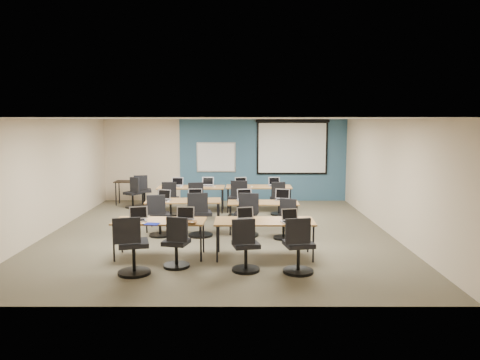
{
  "coord_description": "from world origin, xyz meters",
  "views": [
    {
      "loc": [
        0.49,
        -10.93,
        2.66
      ],
      "look_at": [
        0.49,
        0.4,
        1.21
      ],
      "focal_mm": 35.0,
      "sensor_mm": 36.0,
      "label": 1
    }
  ],
  "objects_px": {
    "training_table_front_right": "(264,223)",
    "task_chair_0": "(132,250)",
    "whiteboard": "(216,157)",
    "utility_table": "(130,184)",
    "projector_screen": "(292,144)",
    "task_chair_1": "(177,247)",
    "task_chair_4": "(159,219)",
    "laptop_2": "(245,217)",
    "task_chair_2": "(245,250)",
    "laptop_7": "(283,197)",
    "spare_chair_b": "(133,195)",
    "training_table_back_right": "(259,188)",
    "task_chair_6": "(247,218)",
    "laptop_10": "(241,184)",
    "training_table_back_left": "(191,188)",
    "task_chair_9": "(198,203)",
    "laptop_6": "(244,198)",
    "laptop_9": "(208,184)",
    "task_chair_8": "(170,202)",
    "task_chair_5": "(200,218)",
    "task_chair_7": "(285,222)",
    "training_table_mid_right": "(263,204)",
    "laptop_5": "(195,197)",
    "laptop_3": "(290,219)",
    "laptop_1": "(185,217)",
    "laptop_8": "(177,184)",
    "laptop_4": "(164,198)",
    "task_chair_10": "(238,202)",
    "task_chair_3": "(298,250)",
    "laptop_11": "(274,184)",
    "training_table_mid_left": "(184,202)",
    "training_table_front_left": "(160,223)",
    "task_chair_11": "(279,201)"
  },
  "relations": [
    {
      "from": "training_table_back_right",
      "to": "task_chair_1",
      "type": "distance_m",
      "value": 5.69
    },
    {
      "from": "training_table_mid_right",
      "to": "spare_chair_b",
      "type": "relative_size",
      "value": 1.76
    },
    {
      "from": "task_chair_0",
      "to": "laptop_1",
      "type": "height_order",
      "value": "task_chair_0"
    },
    {
      "from": "projector_screen",
      "to": "task_chair_3",
      "type": "xyz_separation_m",
      "value": [
        -0.7,
        -7.44,
        -1.47
      ]
    },
    {
      "from": "training_table_mid_right",
      "to": "laptop_5",
      "type": "distance_m",
      "value": 1.69
    },
    {
      "from": "laptop_1",
      "to": "utility_table",
      "type": "relative_size",
      "value": 0.36
    },
    {
      "from": "training_table_front_right",
      "to": "task_chair_0",
      "type": "height_order",
      "value": "task_chair_0"
    },
    {
      "from": "laptop_5",
      "to": "laptop_8",
      "type": "bearing_deg",
      "value": 100.98
    },
    {
      "from": "projector_screen",
      "to": "laptop_3",
      "type": "bearing_deg",
      "value": -96.53
    },
    {
      "from": "training_table_front_right",
      "to": "laptop_3",
      "type": "bearing_deg",
      "value": -15.37
    },
    {
      "from": "laptop_1",
      "to": "task_chair_7",
      "type": "xyz_separation_m",
      "value": [
        2.07,
        1.39,
        -0.41
      ]
    },
    {
      "from": "task_chair_6",
      "to": "laptop_10",
      "type": "height_order",
      "value": "task_chair_6"
    },
    {
      "from": "task_chair_11",
      "to": "training_table_mid_left",
      "type": "bearing_deg",
      "value": -157.13
    },
    {
      "from": "task_chair_8",
      "to": "task_chair_9",
      "type": "bearing_deg",
      "value": -14.99
    },
    {
      "from": "training_table_back_left",
      "to": "task_chair_9",
      "type": "xyz_separation_m",
      "value": [
        0.26,
        -0.86,
        -0.28
      ]
    },
    {
      "from": "laptop_8",
      "to": "task_chair_8",
      "type": "bearing_deg",
      "value": -91.44
    },
    {
      "from": "task_chair_2",
      "to": "whiteboard",
      "type": "bearing_deg",
      "value": 84.52
    },
    {
      "from": "training_table_mid_right",
      "to": "task_chair_8",
      "type": "distance_m",
      "value": 3.17
    },
    {
      "from": "task_chair_4",
      "to": "laptop_2",
      "type": "bearing_deg",
      "value": -51.85
    },
    {
      "from": "whiteboard",
      "to": "laptop_1",
      "type": "height_order",
      "value": "whiteboard"
    },
    {
      "from": "task_chair_0",
      "to": "laptop_8",
      "type": "height_order",
      "value": "task_chair_0"
    },
    {
      "from": "training_table_back_left",
      "to": "task_chair_9",
      "type": "distance_m",
      "value": 0.94
    },
    {
      "from": "whiteboard",
      "to": "task_chair_2",
      "type": "xyz_separation_m",
      "value": [
        0.88,
        -7.37,
        -1.05
      ]
    },
    {
      "from": "laptop_5",
      "to": "laptop_7",
      "type": "relative_size",
      "value": 0.99
    },
    {
      "from": "training_table_front_right",
      "to": "training_table_back_left",
      "type": "distance_m",
      "value": 5.02
    },
    {
      "from": "training_table_back_right",
      "to": "training_table_mid_left",
      "type": "bearing_deg",
      "value": -127.6
    },
    {
      "from": "task_chair_5",
      "to": "task_chair_7",
      "type": "relative_size",
      "value": 1.1
    },
    {
      "from": "task_chair_6",
      "to": "task_chair_10",
      "type": "bearing_deg",
      "value": 106.46
    },
    {
      "from": "laptop_7",
      "to": "spare_chair_b",
      "type": "relative_size",
      "value": 0.37
    },
    {
      "from": "laptop_11",
      "to": "training_table_front_right",
      "type": "bearing_deg",
      "value": -103.11
    },
    {
      "from": "training_table_front_left",
      "to": "laptop_7",
      "type": "bearing_deg",
      "value": 43.78
    },
    {
      "from": "whiteboard",
      "to": "laptop_8",
      "type": "xyz_separation_m",
      "value": [
        -1.06,
        -1.75,
        -0.66
      ]
    },
    {
      "from": "laptop_8",
      "to": "laptop_6",
      "type": "bearing_deg",
      "value": -44.31
    },
    {
      "from": "training_table_mid_right",
      "to": "utility_table",
      "type": "distance_m",
      "value": 5.49
    },
    {
      "from": "task_chair_1",
      "to": "task_chair_8",
      "type": "bearing_deg",
      "value": 113.9
    },
    {
      "from": "training_table_front_right",
      "to": "task_chair_1",
      "type": "relative_size",
      "value": 2.0
    },
    {
      "from": "laptop_3",
      "to": "task_chair_11",
      "type": "distance_m",
      "value": 4.22
    },
    {
      "from": "laptop_6",
      "to": "laptop_9",
      "type": "height_order",
      "value": "laptop_6"
    },
    {
      "from": "task_chair_4",
      "to": "task_chair_9",
      "type": "distance_m",
      "value": 2.27
    },
    {
      "from": "laptop_3",
      "to": "task_chair_9",
      "type": "height_order",
      "value": "task_chair_9"
    },
    {
      "from": "task_chair_5",
      "to": "spare_chair_b",
      "type": "bearing_deg",
      "value": 113.43
    },
    {
      "from": "whiteboard",
      "to": "utility_table",
      "type": "distance_m",
      "value": 2.89
    },
    {
      "from": "task_chair_9",
      "to": "laptop_5",
      "type": "bearing_deg",
      "value": -101.83
    },
    {
      "from": "laptop_2",
      "to": "projector_screen",
      "type": "bearing_deg",
      "value": 61.22
    },
    {
      "from": "projector_screen",
      "to": "task_chair_1",
      "type": "distance_m",
      "value": 7.82
    },
    {
      "from": "laptop_8",
      "to": "task_chair_2",
      "type": "bearing_deg",
      "value": -64.08
    },
    {
      "from": "whiteboard",
      "to": "laptop_4",
      "type": "xyz_separation_m",
      "value": [
        -1.06,
        -4.17,
        -0.66
      ]
    },
    {
      "from": "laptop_6",
      "to": "laptop_9",
      "type": "distance_m",
      "value": 2.73
    },
    {
      "from": "task_chair_6",
      "to": "task_chair_7",
      "type": "height_order",
      "value": "task_chair_6"
    },
    {
      "from": "projector_screen",
      "to": "laptop_2",
      "type": "xyz_separation_m",
      "value": [
        -1.61,
        -6.43,
        -1.09
      ]
    }
  ]
}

